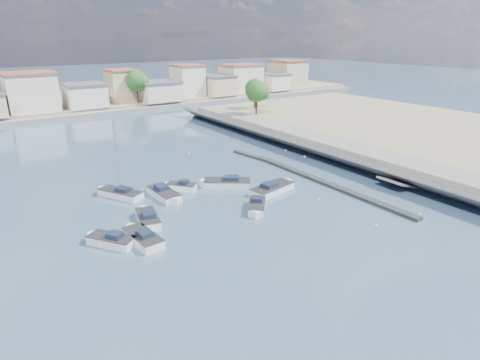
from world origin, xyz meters
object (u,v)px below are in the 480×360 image
Objects in this scene: motorboat_a at (110,241)px; motorboat_h at (274,188)px; motorboat_d at (257,207)px; motorboat_g at (165,195)px; sailboat at (119,193)px; motorboat_b at (148,218)px; motorboat_c at (225,183)px; motorboat_e at (142,237)px; motorboat_f at (180,187)px.

motorboat_h is (19.87, 1.65, -0.00)m from motorboat_a.
motorboat_d is 0.70× the size of motorboat_g.
motorboat_a is 11.25m from sailboat.
motorboat_a is at bearing -151.89° from motorboat_b.
motorboat_b and motorboat_d have the same top height.
motorboat_a is at bearing -175.25° from motorboat_h.
motorboat_d is at bearing -48.51° from sailboat.
motorboat_a and motorboat_g have the same top height.
motorboat_b and motorboat_h have the same top height.
motorboat_e is (-13.49, -7.41, -0.00)m from motorboat_c.
motorboat_f is at bearing 26.46° from motorboat_g.
motorboat_d is at bearing -6.08° from motorboat_a.
motorboat_d and motorboat_f have the same top height.
motorboat_f is 0.61× the size of motorboat_g.
motorboat_c is 7.56m from motorboat_g.
motorboat_g is at bearing 39.78° from motorboat_a.
motorboat_b is 1.23× the size of motorboat_d.
motorboat_g is at bearing 53.61° from motorboat_e.
motorboat_d is at bearing -68.43° from motorboat_f.
motorboat_h is at bearing -29.33° from sailboat.
motorboat_b is 0.56× the size of sailboat.
motorboat_e is at bearing -132.19° from motorboat_f.
motorboat_h is at bearing -2.82° from motorboat_b.
motorboat_h is at bearing 4.75° from motorboat_a.
motorboat_f and motorboat_g have the same top height.
motorboat_f is (8.46, 9.34, -0.00)m from motorboat_e.
motorboat_h is (4.94, 3.24, 0.00)m from motorboat_d.
motorboat_a is 0.76× the size of motorboat_g.
motorboat_g is (-7.53, 0.68, 0.00)m from motorboat_c.
motorboat_b is 0.87× the size of motorboat_g.
motorboat_d and motorboat_h have the same top height.
motorboat_c and motorboat_g have the same top height.
motorboat_a is at bearing 158.33° from motorboat_e.
motorboat_h is at bearing 33.26° from motorboat_d.
motorboat_e and motorboat_g have the same top height.
motorboat_e is 1.52× the size of motorboat_f.
sailboat reaches higher than motorboat_a.
motorboat_a is 2.74m from motorboat_e.
motorboat_c is at bearing 19.09° from motorboat_b.
motorboat_c is at bearing 28.78° from motorboat_e.
motorboat_h is (8.87, -6.68, 0.00)m from motorboat_f.
sailboat is (4.35, 10.38, 0.04)m from motorboat_a.
motorboat_e is 0.83× the size of motorboat_h.
motorboat_e is 10.05m from motorboat_g.
motorboat_h is at bearing -36.98° from motorboat_f.
motorboat_a is 19.94m from motorboat_h.
sailboat is at bearing 67.27° from motorboat_a.
sailboat is at bearing 81.00° from motorboat_e.
motorboat_f is 6.97m from sailboat.
motorboat_h is 0.72× the size of sailboat.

